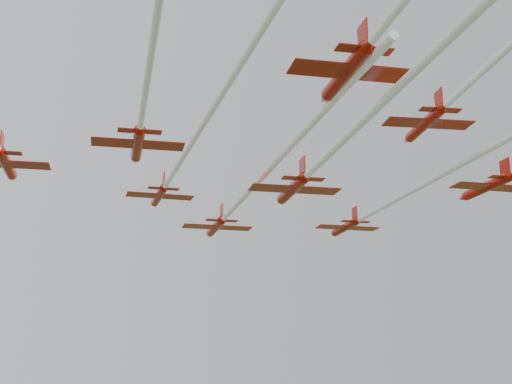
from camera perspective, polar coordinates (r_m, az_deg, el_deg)
jet_lead at (r=85.36m, az=-1.13°, el=-0.54°), size 27.55×63.20×2.93m
jet_row2_left at (r=70.24m, az=-5.48°, el=3.39°), size 25.10×64.59×2.44m
jet_row2_right at (r=79.47m, az=11.79°, el=-0.24°), size 26.12×61.43×2.48m
jet_row3_mid at (r=59.39m, az=7.25°, el=4.39°), size 28.96×62.40×2.85m
jet_row4_left at (r=51.47m, az=-8.81°, el=7.91°), size 21.90×46.46×2.38m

